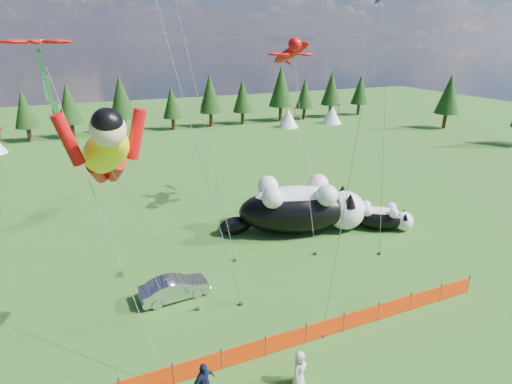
{
  "coord_description": "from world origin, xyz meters",
  "views": [
    {
      "loc": [
        -6.65,
        -15.48,
        12.91
      ],
      "look_at": [
        1.49,
        4.0,
        4.82
      ],
      "focal_mm": 28.0,
      "sensor_mm": 36.0,
      "label": 1
    }
  ],
  "objects": [
    {
      "name": "gecko_kite",
      "position": [
        7.19,
        11.22,
        12.02
      ],
      "size": [
        3.8,
        10.67,
        14.18
      ],
      "color": "red",
      "rests_on": "ground"
    },
    {
      "name": "ground",
      "position": [
        0.0,
        0.0,
        0.0
      ],
      "size": [
        160.0,
        160.0,
        0.0
      ],
      "primitive_type": "plane",
      "color": "#143609",
      "rests_on": "ground"
    },
    {
      "name": "diamond_kite_c",
      "position": [
        4.57,
        -1.35,
        14.12
      ],
      "size": [
        3.16,
        2.32,
        15.5
      ],
      "color": "#0C3BC0",
      "rests_on": "ground"
    },
    {
      "name": "festival_tents",
      "position": [
        11.0,
        40.0,
        1.4
      ],
      "size": [
        50.0,
        3.2,
        2.8
      ],
      "primitive_type": null,
      "color": "white",
      "rests_on": "ground"
    },
    {
      "name": "flower_kite",
      "position": [
        -8.14,
        3.31,
        12.66
      ],
      "size": [
        4.35,
        7.91,
        14.49
      ],
      "color": "red",
      "rests_on": "ground"
    },
    {
      "name": "spectator_c",
      "position": [
        -4.09,
        -4.29,
        0.91
      ],
      "size": [
        1.2,
        0.95,
        1.83
      ],
      "primitive_type": "imported",
      "rotation": [
        0.0,
        0.0,
        0.44
      ],
      "color": "#121834",
      "rests_on": "ground"
    },
    {
      "name": "cat_small",
      "position": [
        11.86,
        5.28,
        0.88
      ],
      "size": [
        4.58,
        3.58,
        1.85
      ],
      "rotation": [
        0.0,
        0.0,
        -0.57
      ],
      "color": "black",
      "rests_on": "ground"
    },
    {
      "name": "superhero_kite",
      "position": [
        -6.33,
        -1.34,
        9.31
      ],
      "size": [
        5.96,
        5.19,
        11.7
      ],
      "color": "yellow",
      "rests_on": "ground"
    },
    {
      "name": "car",
      "position": [
        -3.72,
        2.69,
        0.6
      ],
      "size": [
        3.73,
        1.52,
        1.2
      ],
      "primitive_type": "imported",
      "rotation": [
        0.0,
        0.0,
        1.64
      ],
      "color": "#B5B6BA",
      "rests_on": "ground"
    },
    {
      "name": "tree_line",
      "position": [
        0.0,
        45.0,
        4.0
      ],
      "size": [
        90.0,
        4.0,
        8.0
      ],
      "primitive_type": null,
      "color": "black",
      "rests_on": "ground"
    },
    {
      "name": "safety_fence",
      "position": [
        0.0,
        -3.0,
        0.5
      ],
      "size": [
        22.06,
        0.06,
        1.1
      ],
      "color": "#262626",
      "rests_on": "ground"
    },
    {
      "name": "spectator_e",
      "position": [
        -0.4,
        -4.94,
        0.8
      ],
      "size": [
        0.93,
        0.88,
        1.6
      ],
      "primitive_type": "imported",
      "rotation": [
        0.0,
        0.0,
        0.64
      ],
      "color": "beige",
      "rests_on": "ground"
    },
    {
      "name": "cat_large",
      "position": [
        6.31,
        7.26,
        1.82
      ],
      "size": [
        10.37,
        5.78,
        3.82
      ],
      "rotation": [
        0.0,
        0.0,
        -0.29
      ],
      "color": "black",
      "rests_on": "ground"
    }
  ]
}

